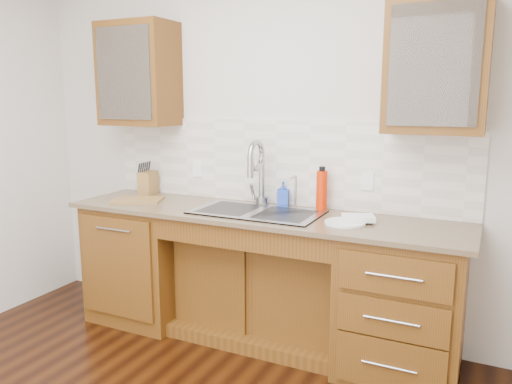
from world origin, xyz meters
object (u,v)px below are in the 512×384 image
at_px(knife_block, 148,183).
at_px(cutting_board, 138,200).
at_px(water_bottle, 322,191).
at_px(plate, 345,223).
at_px(soap_bottle, 283,194).

bearing_deg(knife_block, cutting_board, -79.42).
distance_m(water_bottle, cutting_board, 1.35).
bearing_deg(cutting_board, plate, -0.24).
relative_size(soap_bottle, knife_block, 0.94).
xyz_separation_m(water_bottle, knife_block, (-1.40, -0.04, -0.04)).
bearing_deg(soap_bottle, water_bottle, -22.20).
relative_size(soap_bottle, cutting_board, 0.50).
height_order(soap_bottle, plate, soap_bottle).
height_order(water_bottle, cutting_board, water_bottle).
height_order(knife_block, cutting_board, knife_block).
relative_size(water_bottle, plate, 1.09).
xyz_separation_m(soap_bottle, knife_block, (-1.11, -0.08, 0.01)).
distance_m(plate, knife_block, 1.66).
bearing_deg(cutting_board, water_bottle, 11.79).
bearing_deg(soap_bottle, plate, -45.80).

